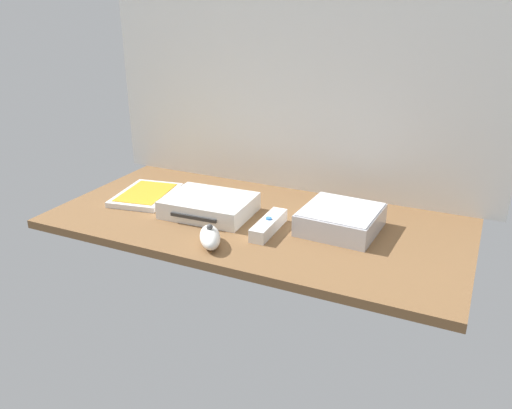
# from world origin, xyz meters

# --- Properties ---
(ground_plane) EXTENTS (1.00, 0.48, 0.02)m
(ground_plane) POSITION_xyz_m (0.00, 0.00, -0.01)
(ground_plane) COLOR brown
(ground_plane) RESTS_ON ground
(back_wall) EXTENTS (1.10, 0.01, 0.64)m
(back_wall) POSITION_xyz_m (0.00, 0.25, 0.32)
(back_wall) COLOR white
(back_wall) RESTS_ON ground
(game_console) EXTENTS (0.22, 0.17, 0.04)m
(game_console) POSITION_xyz_m (-0.12, -0.01, 0.02)
(game_console) COLOR white
(game_console) RESTS_ON ground_plane
(mini_computer) EXTENTS (0.18, 0.18, 0.05)m
(mini_computer) POSITION_xyz_m (0.20, 0.03, 0.03)
(mini_computer) COLOR silver
(mini_computer) RESTS_ON ground_plane
(game_case) EXTENTS (0.17, 0.21, 0.02)m
(game_case) POSITION_xyz_m (-0.33, 0.01, 0.01)
(game_case) COLOR white
(game_case) RESTS_ON ground_plane
(remote_wand) EXTENTS (0.04, 0.15, 0.03)m
(remote_wand) POSITION_xyz_m (0.05, -0.05, 0.02)
(remote_wand) COLOR white
(remote_wand) RESTS_ON ground_plane
(remote_nunchuk) EXTENTS (0.09, 0.11, 0.05)m
(remote_nunchuk) POSITION_xyz_m (-0.03, -0.17, 0.02)
(remote_nunchuk) COLOR white
(remote_nunchuk) RESTS_ON ground_plane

